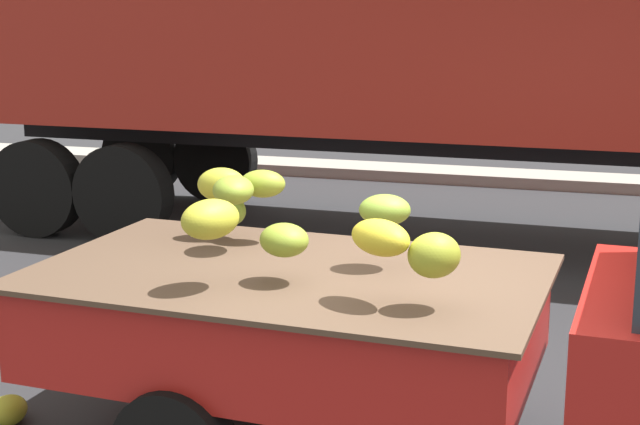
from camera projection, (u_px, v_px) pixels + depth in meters
curb_strip at (554, 180)px, 13.44m from camera, size 80.00×0.80×0.16m
semi_trailer at (475, 4)px, 9.75m from camera, size 12.05×2.82×3.95m
fallen_banana_bunch_near_tailgate at (7, 411)px, 5.79m from camera, size 0.22×0.28×0.18m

